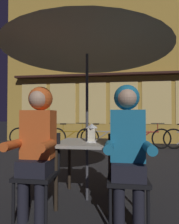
{
  "coord_description": "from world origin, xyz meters",
  "views": [
    {
      "loc": [
        0.35,
        -2.33,
        1.07
      ],
      "look_at": [
        0.0,
        0.23,
        1.12
      ],
      "focal_mm": 29.48,
      "sensor_mm": 36.0,
      "label": 1
    }
  ],
  "objects_px": {
    "patio_umbrella": "(87,40)",
    "person_right_hooded": "(127,138)",
    "chair_left": "(40,168)",
    "bicycle_second": "(71,137)",
    "bicycle_fourth": "(146,138)",
    "cafe_table": "(87,149)",
    "bicycle_third": "(104,137)",
    "bicycle_nearest": "(33,136)",
    "lantern": "(92,132)",
    "chair_right": "(127,171)",
    "person_left_hooded": "(38,136)"
  },
  "relations": [
    {
      "from": "cafe_table",
      "to": "patio_umbrella",
      "type": "xyz_separation_m",
      "value": [
        0.0,
        0.0,
        1.42
      ]
    },
    {
      "from": "patio_umbrella",
      "to": "person_right_hooded",
      "type": "distance_m",
      "value": 1.37
    },
    {
      "from": "chair_left",
      "to": "cafe_table",
      "type": "bearing_deg",
      "value": 37.55
    },
    {
      "from": "chair_left",
      "to": "bicycle_second",
      "type": "xyz_separation_m",
      "value": [
        -0.64,
        4.15,
        -0.14
      ]
    },
    {
      "from": "bicycle_third",
      "to": "chair_right",
      "type": "bearing_deg",
      "value": -83.54
    },
    {
      "from": "person_right_hooded",
      "to": "bicycle_nearest",
      "type": "relative_size",
      "value": 0.85
    },
    {
      "from": "lantern",
      "to": "cafe_table",
      "type": "bearing_deg",
      "value": 143.19
    },
    {
      "from": "bicycle_second",
      "to": "bicycle_third",
      "type": "xyz_separation_m",
      "value": [
        1.12,
        0.08,
        0.0
      ]
    },
    {
      "from": "lantern",
      "to": "chair_left",
      "type": "bearing_deg",
      "value": -149.76
    },
    {
      "from": "person_left_hooded",
      "to": "bicycle_third",
      "type": "distance_m",
      "value": 4.34
    },
    {
      "from": "cafe_table",
      "to": "lantern",
      "type": "bearing_deg",
      "value": -36.81
    },
    {
      "from": "cafe_table",
      "to": "bicycle_fourth",
      "type": "distance_m",
      "value": 4.1
    },
    {
      "from": "chair_left",
      "to": "bicycle_third",
      "type": "distance_m",
      "value": 4.26
    },
    {
      "from": "lantern",
      "to": "bicycle_third",
      "type": "xyz_separation_m",
      "value": [
        -0.07,
        3.91,
        -0.51
      ]
    },
    {
      "from": "chair_left",
      "to": "bicycle_second",
      "type": "bearing_deg",
      "value": 98.76
    },
    {
      "from": "bicycle_second",
      "to": "cafe_table",
      "type": "bearing_deg",
      "value": -73.51
    },
    {
      "from": "cafe_table",
      "to": "bicycle_nearest",
      "type": "distance_m",
      "value": 4.64
    },
    {
      "from": "patio_umbrella",
      "to": "chair_left",
      "type": "bearing_deg",
      "value": -142.45
    },
    {
      "from": "cafe_table",
      "to": "lantern",
      "type": "xyz_separation_m",
      "value": [
        0.07,
        -0.05,
        0.22
      ]
    },
    {
      "from": "person_right_hooded",
      "to": "bicycle_third",
      "type": "relative_size",
      "value": 0.84
    },
    {
      "from": "chair_left",
      "to": "bicycle_fourth",
      "type": "xyz_separation_m",
      "value": [
        1.83,
        4.23,
        -0.14
      ]
    },
    {
      "from": "bicycle_nearest",
      "to": "bicycle_second",
      "type": "xyz_separation_m",
      "value": [
        1.41,
        -0.1,
        0.0
      ]
    },
    {
      "from": "person_left_hooded",
      "to": "patio_umbrella",
      "type": "bearing_deg",
      "value": 41.57
    },
    {
      "from": "cafe_table",
      "to": "bicycle_nearest",
      "type": "xyz_separation_m",
      "value": [
        -2.53,
        3.88,
        -0.29
      ]
    },
    {
      "from": "chair_left",
      "to": "bicycle_fourth",
      "type": "bearing_deg",
      "value": 66.56
    },
    {
      "from": "bicycle_fourth",
      "to": "chair_left",
      "type": "bearing_deg",
      "value": -113.44
    },
    {
      "from": "cafe_table",
      "to": "person_left_hooded",
      "type": "distance_m",
      "value": 0.67
    },
    {
      "from": "person_left_hooded",
      "to": "bicycle_third",
      "type": "bearing_deg",
      "value": 83.59
    },
    {
      "from": "bicycle_third",
      "to": "bicycle_fourth",
      "type": "bearing_deg",
      "value": 0.17
    },
    {
      "from": "chair_right",
      "to": "person_left_hooded",
      "type": "xyz_separation_m",
      "value": [
        -0.96,
        -0.06,
        0.36
      ]
    },
    {
      "from": "chair_right",
      "to": "bicycle_fourth",
      "type": "xyz_separation_m",
      "value": [
        0.87,
        4.23,
        -0.14
      ]
    },
    {
      "from": "bicycle_fourth",
      "to": "person_right_hooded",
      "type": "bearing_deg",
      "value": -101.53
    },
    {
      "from": "bicycle_fourth",
      "to": "person_left_hooded",
      "type": "bearing_deg",
      "value": -113.16
    },
    {
      "from": "cafe_table",
      "to": "bicycle_third",
      "type": "distance_m",
      "value": 3.87
    },
    {
      "from": "patio_umbrella",
      "to": "bicycle_third",
      "type": "height_order",
      "value": "patio_umbrella"
    },
    {
      "from": "bicycle_third",
      "to": "bicycle_fourth",
      "type": "relative_size",
      "value": 1.0
    },
    {
      "from": "cafe_table",
      "to": "bicycle_nearest",
      "type": "height_order",
      "value": "bicycle_nearest"
    },
    {
      "from": "patio_umbrella",
      "to": "bicycle_nearest",
      "type": "height_order",
      "value": "patio_umbrella"
    },
    {
      "from": "chair_left",
      "to": "bicycle_fourth",
      "type": "distance_m",
      "value": 4.61
    },
    {
      "from": "person_left_hooded",
      "to": "bicycle_fourth",
      "type": "xyz_separation_m",
      "value": [
        1.83,
        4.29,
        -0.5
      ]
    },
    {
      "from": "person_left_hooded",
      "to": "bicycle_nearest",
      "type": "relative_size",
      "value": 0.85
    },
    {
      "from": "chair_left",
      "to": "person_left_hooded",
      "type": "xyz_separation_m",
      "value": [
        -0.0,
        -0.06,
        0.36
      ]
    },
    {
      "from": "lantern",
      "to": "bicycle_second",
      "type": "relative_size",
      "value": 0.14
    },
    {
      "from": "lantern",
      "to": "person_left_hooded",
      "type": "height_order",
      "value": "person_left_hooded"
    },
    {
      "from": "bicycle_fourth",
      "to": "lantern",
      "type": "bearing_deg",
      "value": -108.22
    },
    {
      "from": "lantern",
      "to": "bicycle_nearest",
      "type": "distance_m",
      "value": 4.73
    },
    {
      "from": "lantern",
      "to": "person_right_hooded",
      "type": "distance_m",
      "value": 0.56
    },
    {
      "from": "patio_umbrella",
      "to": "person_right_hooded",
      "type": "relative_size",
      "value": 1.65
    },
    {
      "from": "cafe_table",
      "to": "patio_umbrella",
      "type": "bearing_deg",
      "value": 0.0
    },
    {
      "from": "lantern",
      "to": "chair_right",
      "type": "bearing_deg",
      "value": -37.66
    }
  ]
}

